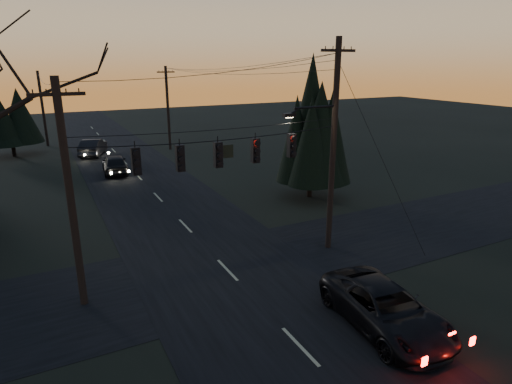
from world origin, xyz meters
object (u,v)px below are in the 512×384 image
utility_pole_right (328,247)px  sedan_oncoming_a (115,164)px  utility_pole_far_r (170,149)px  utility_pole_left (85,303)px  utility_pole_far_l (48,146)px  sedan_oncoming_b (93,147)px  suv_near (385,308)px  evergreen_right (312,128)px

utility_pole_right → sedan_oncoming_a: 21.31m
utility_pole_right → utility_pole_far_r: bearing=90.0°
utility_pole_left → sedan_oncoming_a: size_ratio=1.84×
utility_pole_far_l → sedan_oncoming_b: 8.56m
utility_pole_right → suv_near: bearing=-109.7°
suv_near → sedan_oncoming_a: size_ratio=1.16×
utility_pole_right → utility_pole_left: bearing=180.0°
evergreen_right → sedan_oncoming_b: (-11.51, 20.94, -3.94)m
sedan_oncoming_a → utility_pole_left: bearing=82.0°
utility_pole_right → utility_pole_far_l: size_ratio=1.25×
utility_pole_far_r → utility_pole_left: bearing=-112.3°
utility_pole_left → utility_pole_far_r: bearing=67.7°
utility_pole_right → suv_near: 6.86m
utility_pole_far_r → sedan_oncoming_b: 7.70m
sedan_oncoming_b → utility_pole_far_r: bearing=-162.7°
utility_pole_far_l → suv_near: (9.20, -42.42, 0.75)m
utility_pole_far_r → utility_pole_far_l: bearing=145.2°
utility_pole_left → evergreen_right: 17.73m
sedan_oncoming_a → utility_pole_right: bearing=113.8°
utility_pole_left → evergreen_right: size_ratio=1.02×
utility_pole_left → utility_pole_far_l: bearing=90.0°
utility_pole_far_r → evergreen_right: 21.43m
utility_pole_right → sedan_oncoming_b: size_ratio=2.03×
evergreen_right → utility_pole_left: bearing=-154.1°
sedan_oncoming_a → sedan_oncoming_b: bearing=-80.4°
utility_pole_far_r → suv_near: 34.50m
utility_pole_right → evergreen_right: evergreen_right is taller
sedan_oncoming_b → evergreen_right: bearing=139.1°
utility_pole_right → utility_pole_far_r: (0.00, 28.00, 0.00)m
utility_pole_far_r → suv_near: size_ratio=1.58×
utility_pole_left → sedan_oncoming_b: 28.68m
utility_pole_far_r → utility_pole_far_l: size_ratio=1.06×
utility_pole_right → sedan_oncoming_a: size_ratio=2.16×
utility_pole_far_r → utility_pole_far_l: 14.01m
sedan_oncoming_b → sedan_oncoming_a: bearing=115.1°
suv_near → sedan_oncoming_b: bearing=103.5°
utility_pole_far_l → suv_near: size_ratio=1.49×
suv_near → sedan_oncoming_b: sedan_oncoming_b is taller
sedan_oncoming_b → utility_pole_far_l: bearing=-42.8°
utility_pole_left → suv_near: 11.24m
utility_pole_far_r → sedan_oncoming_b: bearing=177.0°
utility_pole_left → evergreen_right: evergreen_right is taller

